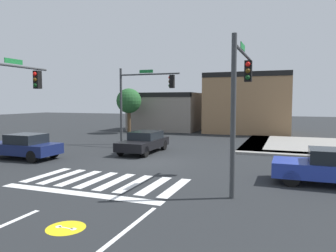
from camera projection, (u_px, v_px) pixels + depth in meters
ground_plane at (149, 162)px, 17.93m from camera, size 120.00×120.00×0.00m
crosswalk_near at (106, 181)px, 13.73m from camera, size 6.69×2.96×0.01m
bike_detector_marking at (66, 228)px, 8.62m from camera, size 1.05×1.05×0.01m
curb_corner_northeast at (307, 146)px, 23.74m from camera, size 10.00×10.60×0.15m
storefront_row at (221, 106)px, 35.49m from camera, size 17.47×6.84×6.25m
traffic_signal_southwest at (10, 93)px, 15.51m from camera, size 0.32×4.10×5.46m
traffic_signal_southeast at (241, 87)px, 12.62m from camera, size 0.32×4.72×5.66m
traffic_signal_northwest at (142, 93)px, 24.37m from camera, size 4.88×0.32×5.89m
car_navy at (24, 146)px, 18.92m from camera, size 4.34×1.92×1.47m
car_black at (144, 142)px, 21.23m from camera, size 1.89×4.56×1.37m
car_blue at (335, 167)px, 12.94m from camera, size 4.69×1.89×1.46m
roadside_tree at (129, 101)px, 33.72m from camera, size 2.59×2.59×4.70m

